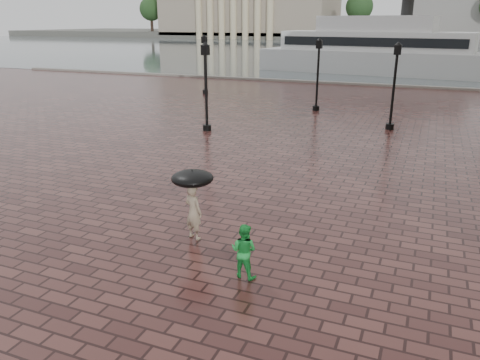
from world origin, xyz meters
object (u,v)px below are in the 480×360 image
object	(u,v)px
street_lamps	(323,75)
child_pedestrian	(244,251)
adult_pedestrian	(193,212)
ferry_near	(374,50)

from	to	relation	value
street_lamps	child_pedestrian	xyz separation A→B (m)	(2.98, -20.83, -1.68)
adult_pedestrian	ferry_near	bearing A→B (deg)	-70.77
adult_pedestrian	ferry_near	distance (m)	44.88
street_lamps	adult_pedestrian	distance (m)	19.58
ferry_near	child_pedestrian	bearing A→B (deg)	-78.87
child_pedestrian	street_lamps	bearing A→B (deg)	-76.91
street_lamps	child_pedestrian	world-z (taller)	street_lamps
adult_pedestrian	child_pedestrian	world-z (taller)	adult_pedestrian
street_lamps	adult_pedestrian	world-z (taller)	street_lamps
child_pedestrian	ferry_near	bearing A→B (deg)	-81.46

